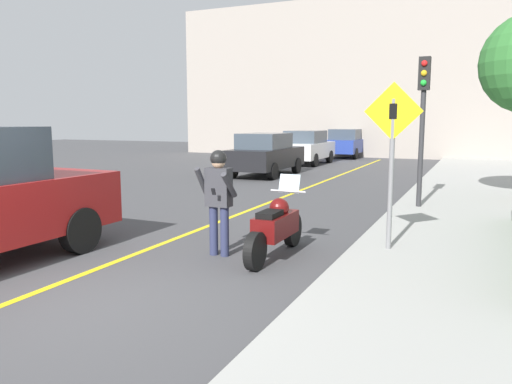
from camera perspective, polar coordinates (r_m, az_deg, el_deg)
name	(u,v)px	position (r m, az deg, el deg)	size (l,w,h in m)	color
ground_plane	(63,303)	(6.54, -21.22, -11.78)	(80.00, 80.00, 0.00)	#424244
sidewalk_curb	(498,260)	(8.54, 25.88, -7.00)	(4.40, 44.00, 0.11)	#9E9E99
road_center_line	(238,214)	(11.65, -2.02, -2.56)	(0.12, 36.00, 0.01)	yellow
building_backdrop	(400,77)	(30.70, 16.11, 12.55)	(28.00, 1.20, 9.38)	gray
motorcycle	(276,227)	(7.97, 2.29, -4.00)	(0.62, 2.16, 1.27)	black
person_biker	(218,192)	(7.96, -4.31, 0.04)	(0.59, 0.47, 1.71)	#282D4C
crossing_sign	(392,150)	(8.18, 15.27, 4.65)	(0.91, 0.08, 2.65)	slate
traffic_light	(423,103)	(12.53, 18.55, 9.59)	(0.26, 0.30, 3.53)	#2D2D30
parked_car_black	(266,154)	(19.85, 1.10, 4.36)	(1.88, 4.20, 1.68)	black
parked_car_white	(306,147)	(25.17, 5.77, 5.12)	(1.88, 4.20, 1.68)	black
parked_car_blue	(346,143)	(30.17, 10.30, 5.53)	(1.88, 4.20, 1.68)	black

